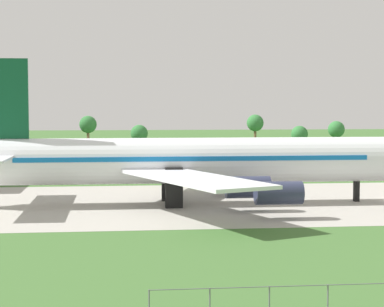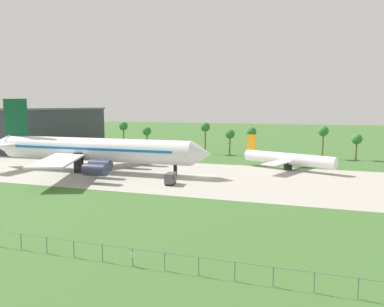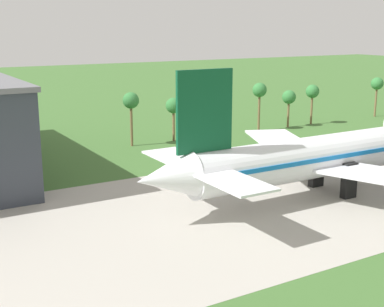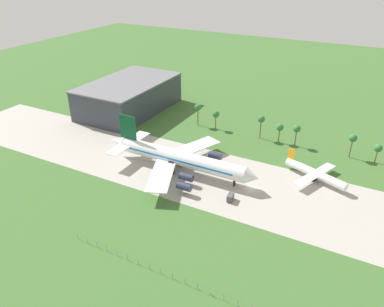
# 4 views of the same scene
# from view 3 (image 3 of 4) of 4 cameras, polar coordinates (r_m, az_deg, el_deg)

# --- Properties ---
(jet_airliner) EXTENTS (71.20, 54.16, 20.55)m
(jet_airliner) POSITION_cam_3_polar(r_m,az_deg,el_deg) (88.60, 15.59, 0.03)
(jet_airliner) COLOR white
(jet_airliner) RESTS_ON ground_plane
(palm_tree_row) EXTENTS (92.57, 3.60, 12.18)m
(palm_tree_row) POSITION_cam_3_polar(r_m,az_deg,el_deg) (141.83, 10.13, 6.24)
(palm_tree_row) COLOR brown
(palm_tree_row) RESTS_ON ground_plane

